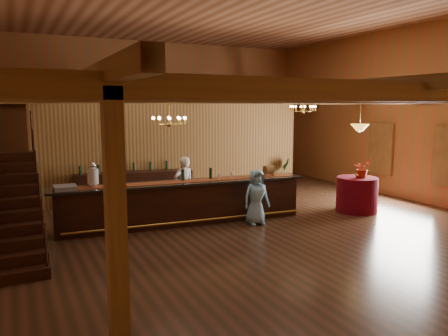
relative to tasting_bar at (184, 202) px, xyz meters
name	(u,v)px	position (x,y,z in m)	size (l,w,h in m)	color
floor	(242,219)	(1.56, -0.26, -0.56)	(14.00, 14.00, 0.00)	#452819
ceiling	(243,5)	(1.56, -0.26, 4.94)	(14.00, 14.00, 0.00)	#AA6C48
wall_back	(159,112)	(1.56, 6.74, 2.19)	(12.00, 0.10, 5.50)	#A2572C
wall_right	(408,114)	(7.56, -0.26, 2.19)	(0.10, 14.00, 5.50)	#A2572C
beam_grid	(234,97)	(1.56, 0.24, 2.69)	(11.90, 13.90, 0.39)	olive
support_posts	(252,162)	(1.56, -0.76, 1.04)	(9.20, 10.20, 3.20)	olive
partition_wall	(178,150)	(1.06, 3.24, 0.99)	(9.00, 0.18, 3.10)	brown
window_right_back	(381,149)	(7.51, 0.74, 0.99)	(0.12, 1.05, 1.75)	white
staircase	(15,209)	(-3.89, -1.00, 0.44)	(1.00, 2.80, 2.00)	black
backroom_boxes	(165,172)	(1.27, 5.24, -0.03)	(4.10, 0.60, 1.10)	black
tasting_bar	(184,202)	(0.00, 0.00, 0.00)	(6.60, 1.34, 1.11)	black
beverage_dispenser	(93,175)	(-2.19, 0.22, 0.82)	(0.26, 0.26, 0.60)	silver
glass_rack_tray	(65,188)	(-2.83, 0.17, 0.59)	(0.50, 0.50, 0.10)	gray
raffle_drum	(269,170)	(2.39, -0.24, 0.71)	(0.34, 0.24, 0.30)	brown
bar_bottle_0	(183,175)	(0.03, 0.12, 0.69)	(0.07, 0.07, 0.30)	black
bar_bottle_1	(211,173)	(0.79, 0.06, 0.69)	(0.07, 0.07, 0.30)	black
backbar_shelf	(134,188)	(-0.54, 2.83, -0.05)	(3.56, 0.56, 1.00)	black
round_table	(357,194)	(4.91, -0.96, -0.06)	(1.15, 1.15, 0.99)	#4F0407
chandelier_left	(169,120)	(-0.57, -0.63, 2.12)	(0.80, 0.80, 0.68)	gold
chandelier_right	(303,108)	(4.35, 0.95, 2.37)	(0.80, 0.80, 0.43)	gold
pendant_lamp	(360,128)	(4.91, -0.96, 1.85)	(0.52, 0.52, 0.90)	gold
bartender	(184,186)	(0.31, 0.80, 0.26)	(0.60, 0.39, 1.63)	white
staff_second	(110,192)	(-1.70, 0.74, 0.28)	(0.81, 0.63, 1.66)	black
guest	(256,197)	(1.64, -0.87, 0.15)	(0.69, 0.45, 1.42)	#81C3EC
floor_plant	(283,173)	(4.93, 2.84, 0.03)	(0.64, 0.52, 1.17)	#365A28
table_flowers	(362,168)	(4.96, -1.07, 0.71)	(0.49, 0.42, 0.54)	#A0250C
table_vase	(358,173)	(4.86, -1.04, 0.57)	(0.14, 0.14, 0.27)	gold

